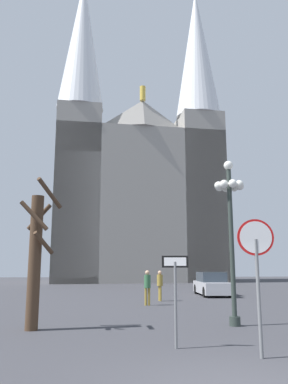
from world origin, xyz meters
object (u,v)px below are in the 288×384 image
at_px(stop_sign, 257,258).
at_px(one_way_arrow_sign, 175,287).
at_px(street_lamp, 230,215).
at_px(pedestrian_standing, 160,283).
at_px(cathedral, 139,173).
at_px(parked_car_near_silver, 212,284).
at_px(pedestrian_walking, 147,284).
at_px(bare_tree, 36,256).

bearing_deg(stop_sign, one_way_arrow_sign, 144.88).
relative_size(stop_sign, street_lamp, 0.53).
distance_m(one_way_arrow_sign, pedestrian_standing, 12.34).
distance_m(one_way_arrow_sign, street_lamp, 4.64).
height_order(cathedral, one_way_arrow_sign, cathedral).
height_order(one_way_arrow_sign, parked_car_near_silver, one_way_arrow_sign).
bearing_deg(pedestrian_standing, stop_sign, -88.55).
bearing_deg(one_way_arrow_sign, street_lamp, 52.14).
xyz_separation_m(cathedral, pedestrian_walking, (-1.74, -27.17, -12.21)).
bearing_deg(bare_tree, street_lamp, 2.23).
height_order(one_way_arrow_sign, pedestrian_walking, one_way_arrow_sign).
bearing_deg(cathedral, pedestrian_standing, -91.85).
relative_size(pedestrian_walking, pedestrian_standing, 1.03).
distance_m(bare_tree, pedestrian_walking, 8.30).
xyz_separation_m(cathedral, stop_sign, (-0.47, -38.32, -11.15)).
xyz_separation_m(parked_car_near_silver, pedestrian_standing, (-3.95, -3.73, 0.29)).
relative_size(one_way_arrow_sign, street_lamp, 0.39).
distance_m(stop_sign, street_lamp, 4.71).
relative_size(one_way_arrow_sign, bare_tree, 0.47).
relative_size(street_lamp, bare_tree, 1.20).
height_order(cathedral, pedestrian_standing, cathedral).
bearing_deg(pedestrian_walking, street_lamp, -72.37).
height_order(stop_sign, street_lamp, street_lamp).
bearing_deg(bare_tree, cathedral, 80.06).
height_order(parked_car_near_silver, pedestrian_walking, pedestrian_walking).
distance_m(stop_sign, bare_tree, 6.89).
xyz_separation_m(stop_sign, pedestrian_walking, (-1.27, 11.15, -1.07)).
height_order(stop_sign, pedestrian_standing, stop_sign).
relative_size(cathedral, stop_sign, 13.30).
bearing_deg(cathedral, bare_tree, -99.94).
bearing_deg(pedestrian_standing, one_way_arrow_sign, -96.00).
bearing_deg(bare_tree, one_way_arrow_sign, -37.38).
bearing_deg(bare_tree, parked_car_near_silver, 54.94).
height_order(stop_sign, parked_car_near_silver, stop_sign).
relative_size(cathedral, parked_car_near_silver, 8.49).
relative_size(street_lamp, pedestrian_walking, 3.28).
distance_m(cathedral, bare_tree, 36.42).
bearing_deg(street_lamp, parked_car_near_silver, 77.92).
relative_size(cathedral, bare_tree, 8.52).
distance_m(cathedral, street_lamp, 35.29).
height_order(one_way_arrow_sign, bare_tree, bare_tree).
bearing_deg(parked_car_near_silver, pedestrian_standing, -136.62).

